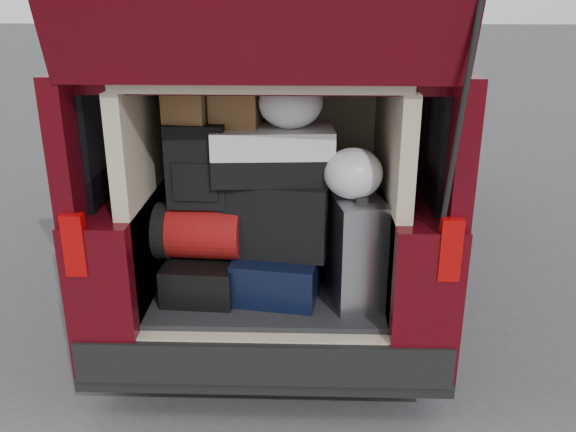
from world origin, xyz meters
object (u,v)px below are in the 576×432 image
navy_hardshell (280,270)px  red_duffel (200,231)px  black_soft_case (278,216)px  twotone_duffel (273,154)px  silver_roller (355,250)px  backpack (198,165)px  black_hardshell (204,272)px

navy_hardshell → red_duffel: red_duffel is taller
black_soft_case → navy_hardshell: bearing=-44.4°
black_soft_case → twotone_duffel: (-0.03, 0.01, 0.34)m
red_duffel → twotone_duffel: size_ratio=0.73×
navy_hardshell → red_duffel: size_ratio=1.19×
navy_hardshell → silver_roller: (0.40, -0.11, 0.17)m
silver_roller → backpack: size_ratio=1.33×
silver_roller → backpack: bearing=162.5°
black_hardshell → black_soft_case: size_ratio=0.94×
silver_roller → backpack: backpack is taller
black_hardshell → black_soft_case: bearing=6.9°
black_hardshell → backpack: bearing=-125.1°
silver_roller → red_duffel: 0.84m
black_hardshell → silver_roller: silver_roller is taller
red_duffel → black_soft_case: black_soft_case is taller
black_hardshell → red_duffel: 0.25m
navy_hardshell → backpack: 0.74m
black_soft_case → backpack: (-0.42, -0.03, 0.29)m
black_hardshell → silver_roller: bearing=-3.5°
red_duffel → backpack: (0.01, 0.01, 0.37)m
black_soft_case → backpack: bearing=-166.1°
silver_roller → twotone_duffel: size_ratio=0.93×
navy_hardshell → black_soft_case: size_ratio=0.98×
backpack → twotone_duffel: size_ratio=0.70×
black_hardshell → black_soft_case: 0.53m
navy_hardshell → red_duffel: (-0.43, -0.03, 0.24)m
black_soft_case → black_hardshell: bearing=-167.0°
black_hardshell → navy_hardshell: bearing=5.0°
red_duffel → backpack: size_ratio=1.04×
black_hardshell → twotone_duffel: bearing=8.3°
backpack → twotone_duffel: 0.39m
navy_hardshell → black_soft_case: (-0.01, 0.01, 0.32)m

